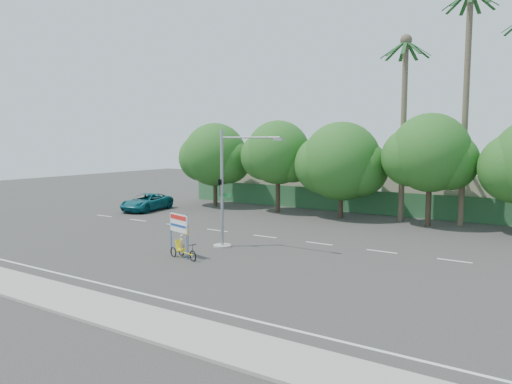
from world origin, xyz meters
The scene contains 14 objects.
ground centered at (0.00, 0.00, 0.00)m, with size 120.00×120.00×0.00m, color #33302D.
sidewalk_near centered at (0.00, -7.50, 0.06)m, with size 50.00×2.40×0.12m, color gray.
fence centered at (0.00, 21.50, 1.00)m, with size 38.00×0.08×2.00m, color #336B3D.
building_left centered at (-10.00, 26.00, 2.00)m, with size 12.00×8.00×4.00m, color beige.
building_right centered at (8.00, 26.00, 1.80)m, with size 14.00×8.00×3.60m, color beige.
tree_far_left centered at (-14.05, 18.00, 4.76)m, with size 7.14×6.00×7.96m.
tree_left centered at (-7.05, 18.00, 5.06)m, with size 6.66×5.60×8.07m.
tree_center centered at (-1.05, 18.00, 4.47)m, with size 7.62×6.40×7.85m.
tree_right centered at (5.95, 18.00, 5.24)m, with size 6.90×5.80×8.36m.
palm_tall centered at (8.00, 19.50, 10.46)m, with size 3.73×3.79×17.45m.
palm_short centered at (3.50, 19.50, 8.86)m, with size 3.73×3.79×14.45m.
traffic_signal centered at (-2.20, 3.98, 2.92)m, with size 4.72×1.10×7.00m.
trike_billboard centered at (-2.69, 0.55, 1.01)m, with size 2.46×0.99×2.50m.
pickup_truck centered at (-17.40, 12.26, 0.76)m, with size 2.53×5.49×1.53m, color #0E5C68.
Camera 1 is at (15.50, -19.57, 6.51)m, focal length 35.00 mm.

